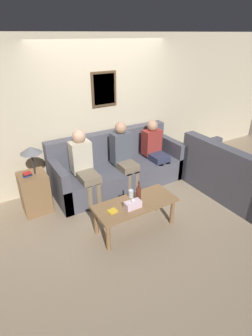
{
  "coord_description": "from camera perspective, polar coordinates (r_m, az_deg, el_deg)",
  "views": [
    {
      "loc": [
        -2.08,
        -3.27,
        2.58
      ],
      "look_at": [
        -0.2,
        -0.11,
        0.68
      ],
      "focal_mm": 28.0,
      "sensor_mm": 36.0,
      "label": 1
    }
  ],
  "objects": [
    {
      "name": "ground_plane",
      "position": [
        4.66,
        1.44,
        -6.3
      ],
      "size": [
        16.0,
        16.0,
        0.0
      ],
      "primitive_type": "plane",
      "color": "gray"
    },
    {
      "name": "wall_back",
      "position": [
        4.94,
        -4.85,
        12.26
      ],
      "size": [
        9.0,
        0.08,
        2.6
      ],
      "color": "beige",
      "rests_on": "ground_plane"
    },
    {
      "name": "couch_main",
      "position": [
        4.91,
        -1.96,
        -0.06
      ],
      "size": [
        2.42,
        0.92,
        0.96
      ],
      "color": "#4C4C56",
      "rests_on": "ground_plane"
    },
    {
      "name": "couch_side",
      "position": [
        4.97,
        21.7,
        -1.77
      ],
      "size": [
        0.92,
        1.66,
        0.96
      ],
      "rotation": [
        0.0,
        0.0,
        1.57
      ],
      "color": "#4C4C56",
      "rests_on": "ground_plane"
    },
    {
      "name": "coffee_table",
      "position": [
        3.77,
        2.05,
        -8.31
      ],
      "size": [
        1.2,
        0.49,
        0.45
      ],
      "color": "olive",
      "rests_on": "ground_plane"
    },
    {
      "name": "side_table_with_lamp",
      "position": [
        4.38,
        -19.27,
        -4.41
      ],
      "size": [
        0.42,
        0.42,
        1.11
      ],
      "color": "olive",
      "rests_on": "ground_plane"
    },
    {
      "name": "wine_bottle",
      "position": [
        3.69,
        2.74,
        -5.6
      ],
      "size": [
        0.07,
        0.07,
        0.33
      ],
      "color": "#562319",
      "rests_on": "coffee_table"
    },
    {
      "name": "drinking_glass",
      "position": [
        3.82,
        1.11,
        -5.58
      ],
      "size": [
        0.07,
        0.07,
        0.11
      ],
      "color": "silver",
      "rests_on": "coffee_table"
    },
    {
      "name": "book_stack",
      "position": [
        3.55,
        -2.98,
        -9.37
      ],
      "size": [
        0.12,
        0.11,
        0.02
      ],
      "color": "gold",
      "rests_on": "coffee_table"
    },
    {
      "name": "tissue_box",
      "position": [
        3.6,
        1.51,
        -7.93
      ],
      "size": [
        0.23,
        0.12,
        0.14
      ],
      "color": "silver",
      "rests_on": "coffee_table"
    },
    {
      "name": "person_left",
      "position": [
        4.37,
        -9.14,
        0.83
      ],
      "size": [
        0.34,
        0.64,
        1.22
      ],
      "color": "#756651",
      "rests_on": "ground_plane"
    },
    {
      "name": "person_middle",
      "position": [
        4.64,
        -0.51,
        2.96
      ],
      "size": [
        0.34,
        0.57,
        1.23
      ],
      "color": "#756651",
      "rests_on": "ground_plane"
    },
    {
      "name": "person_right",
      "position": [
        5.02,
        6.29,
        4.25
      ],
      "size": [
        0.34,
        0.58,
        1.15
      ],
      "color": "#2D334C",
      "rests_on": "ground_plane"
    }
  ]
}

